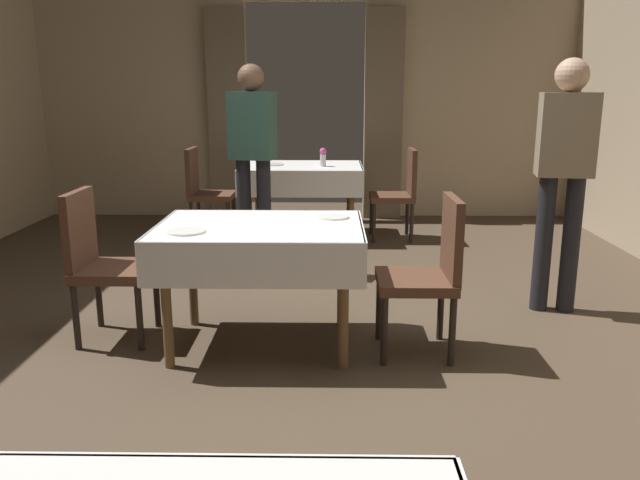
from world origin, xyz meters
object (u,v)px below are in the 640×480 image
at_px(chair_far_left, 204,188).
at_px(plate_mid_b, 333,217).
at_px(dining_table_far, 302,175).
at_px(chair_mid_left, 101,258).
at_px(person_waiter_by_doorway, 564,165).
at_px(plate_far_b, 272,164).
at_px(chair_far_right, 400,190).
at_px(dining_table_mid, 260,241).
at_px(flower_vase_far, 323,156).
at_px(person_diner_standing_aside, 253,150).
at_px(chair_mid_right, 430,268).
at_px(plate_mid_a, 186,231).

xyz_separation_m(chair_far_left, plate_mid_b, (1.33, -2.66, 0.24)).
xyz_separation_m(dining_table_far, plate_mid_b, (0.32, -2.72, 0.10)).
relative_size(chair_mid_left, chair_far_left, 1.00).
bearing_deg(person_waiter_by_doorway, plate_far_b, 133.47).
bearing_deg(plate_far_b, dining_table_far, -3.56).
bearing_deg(chair_mid_left, chair_far_right, 52.07).
distance_m(dining_table_far, plate_mid_b, 2.74).
relative_size(dining_table_mid, flower_vase_far, 6.47).
distance_m(plate_far_b, person_diner_standing_aside, 1.32).
bearing_deg(plate_far_b, dining_table_mid, -86.21).
height_order(flower_vase_far, person_diner_standing_aside, person_diner_standing_aside).
bearing_deg(dining_table_far, chair_mid_left, -111.26).
xyz_separation_m(chair_mid_left, plate_mid_b, (1.42, 0.11, 0.24)).
height_order(dining_table_mid, chair_far_left, chair_far_left).
height_order(chair_mid_left, plate_mid_b, chair_mid_left).
bearing_deg(chair_mid_right, dining_table_far, 106.19).
xyz_separation_m(chair_far_right, plate_mid_a, (-1.51, -3.02, 0.24)).
relative_size(chair_mid_left, chair_far_right, 1.00).
xyz_separation_m(dining_table_far, chair_far_left, (-1.01, -0.06, -0.14)).
bearing_deg(dining_table_mid, chair_far_left, 107.42).
bearing_deg(plate_far_b, person_waiter_by_doorway, -46.53).
xyz_separation_m(dining_table_mid, chair_far_right, (1.13, 2.81, -0.14)).
height_order(dining_table_mid, plate_mid_a, plate_mid_a).
height_order(chair_mid_right, plate_mid_a, chair_mid_right).
relative_size(dining_table_far, plate_mid_b, 6.41).
xyz_separation_m(chair_mid_left, chair_far_right, (2.12, 2.71, 0.00)).
xyz_separation_m(chair_mid_right, person_waiter_by_doorway, (0.99, 0.74, 0.51)).
relative_size(chair_mid_right, flower_vase_far, 4.97).
relative_size(dining_table_far, flower_vase_far, 6.72).
height_order(chair_far_left, flower_vase_far, flower_vase_far).
height_order(chair_far_right, plate_mid_b, chair_far_right).
bearing_deg(plate_mid_b, dining_table_mid, -154.28).
height_order(chair_far_left, plate_mid_a, chair_far_left).
height_order(plate_mid_a, person_diner_standing_aside, person_diner_standing_aside).
relative_size(dining_table_mid, chair_mid_right, 1.30).
height_order(dining_table_far, flower_vase_far, flower_vase_far).
distance_m(dining_table_mid, chair_far_right, 3.03).
distance_m(dining_table_mid, dining_table_far, 2.93).
distance_m(dining_table_mid, person_waiter_by_doorway, 2.12).
relative_size(chair_mid_left, person_diner_standing_aside, 0.54).
height_order(plate_mid_b, plate_far_b, same).
height_order(plate_far_b, person_waiter_by_doorway, person_waiter_by_doorway).
height_order(chair_mid_right, chair_far_left, same).
bearing_deg(chair_mid_right, plate_far_b, 111.30).
height_order(dining_table_far, chair_mid_right, chair_mid_right).
relative_size(flower_vase_far, person_diner_standing_aside, 0.11).
bearing_deg(chair_far_left, flower_vase_far, -1.30).
xyz_separation_m(plate_mid_a, plate_far_b, (0.19, 3.16, 0.00)).
bearing_deg(plate_far_b, chair_far_left, -173.49).
xyz_separation_m(chair_far_right, person_waiter_by_doorway, (0.86, -2.16, 0.51)).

